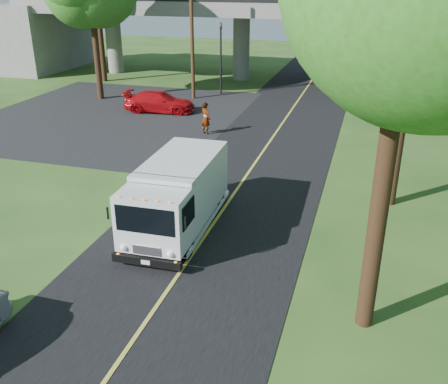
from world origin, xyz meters
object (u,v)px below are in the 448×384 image
at_px(red_sedan, 160,102).
at_px(pedestrian, 206,118).
at_px(traffic_signal, 221,51).
at_px(utility_pole, 192,33).
at_px(step_van, 178,194).

bearing_deg(red_sedan, pedestrian, -137.72).
distance_m(red_sedan, pedestrian, 5.97).
xyz_separation_m(red_sedan, pedestrian, (4.52, -3.89, 0.24)).
distance_m(traffic_signal, utility_pole, 2.86).
height_order(traffic_signal, red_sedan, traffic_signal).
relative_size(utility_pole, red_sedan, 1.93).
xyz_separation_m(utility_pole, pedestrian, (3.67, -8.16, -3.68)).
distance_m(utility_pole, red_sedan, 5.85).
distance_m(traffic_signal, pedestrian, 10.63).
bearing_deg(utility_pole, traffic_signal, 53.13).
height_order(utility_pole, step_van, utility_pole).
bearing_deg(pedestrian, traffic_signal, -48.01).
distance_m(step_van, pedestrian, 11.61).
xyz_separation_m(utility_pole, step_van, (6.41, -19.42, -3.22)).
distance_m(traffic_signal, step_van, 22.06).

